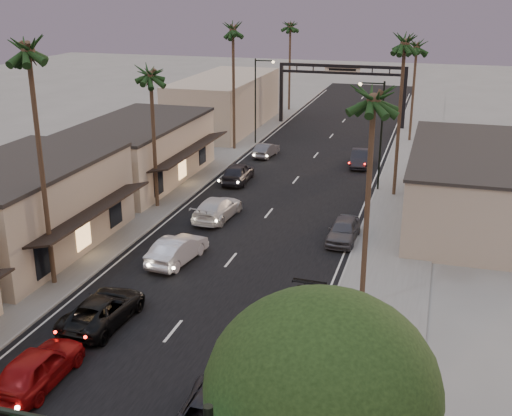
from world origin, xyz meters
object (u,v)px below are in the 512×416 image
Objects in this scene: streetlight_right at (378,127)px; oncoming_pickup at (103,309)px; palm_rc at (417,43)px; streetlight_left at (258,94)px; palm_lc at (150,69)px; palm_far at (290,23)px; oncoming_red at (38,367)px; arch at (342,80)px; palm_ld at (233,25)px; oncoming_silver at (177,249)px; palm_rb at (405,38)px; corner_tree at (324,399)px; palm_lb at (27,43)px; palm_ra at (374,91)px; curbside_black at (296,315)px.

streetlight_right reaches higher than oncoming_pickup.
streetlight_right is 0.74× the size of palm_rc.
palm_lc is (-1.68, -22.00, 5.14)m from streetlight_left.
palm_far is 65.73m from oncoming_red.
oncoming_red reaches higher than oncoming_pickup.
oncoming_red is (-3.71, -56.70, -4.68)m from arch.
palm_lc reaches higher than oncoming_red.
palm_ld is at bearing 90.00° from palm_lc.
oncoming_red is at bearing 95.03° from oncoming_silver.
palm_far is at bearing 136.05° from arch.
arch is 1.07× the size of palm_ld.
palm_rc reaches higher than streetlight_left.
palm_ld is 20.42m from palm_rb.
corner_tree is at bearing 130.66° from oncoming_silver.
oncoming_red reaches higher than oncoming_silver.
oncoming_silver is (5.55, 4.85, -12.57)m from palm_lb.
streetlight_left is 45.04m from oncoming_red.
streetlight_left is 0.63× the size of palm_ld.
streetlight_right is at bearing -110.97° from oncoming_silver.
palm_lc is at bearing -104.20° from arch.
oncoming_pickup is at bearing -90.52° from oncoming_red.
corner_tree reaches higher than oncoming_silver.
palm_rb is 1.08× the size of palm_far.
palm_rc reaches higher than streetlight_right.
streetlight_right reaches higher than oncoming_red.
streetlight_left is 37.87m from palm_ra.
corner_tree is 56.74m from palm_rc.
palm_lb is 1.25× the size of palm_lc.
curbside_black is (5.77, -49.11, -4.76)m from arch.
oncoming_pickup is at bearing -112.00° from streetlight_right.
oncoming_silver is (-11.65, -17.15, -11.60)m from palm_rb.
palm_ld is 38.35m from oncoming_pickup.
palm_lb is (-1.68, -36.00, 8.06)m from streetlight_left.
arch is 1.69× the size of streetlight_left.
palm_ld is at bearing 115.98° from curbside_black.
curbside_black is at bearing -67.16° from palm_ld.
oncoming_red is (4.59, -64.70, -10.59)m from palm_far.
streetlight_right is (6.92, -25.00, -0.20)m from arch.
palm_ld is 1.08× the size of palm_far.
palm_far reaches higher than oncoming_pickup.
palm_rc is (17.20, 9.00, -1.95)m from palm_ld.
streetlight_right is at bearing -95.05° from palm_rc.
palm_rb is (17.20, 22.00, -0.97)m from palm_lb.
oncoming_silver is (-11.65, 2.85, -10.62)m from palm_ra.
curbside_black is (-1.15, -24.11, -4.56)m from streetlight_right.
palm_ra is 0.93× the size of palm_rb.
palm_ra is at bearing 6.63° from palm_lb.
palm_ra is 17.08m from oncoming_pickup.
streetlight_left is at bearing -86.05° from palm_far.
palm_lc is 1.00× the size of palm_rc.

